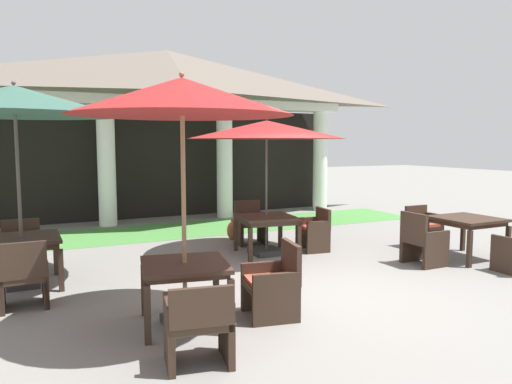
{
  "coord_description": "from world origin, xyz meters",
  "views": [
    {
      "loc": [
        -3.56,
        -5.49,
        2.08
      ],
      "look_at": [
        0.12,
        1.98,
        1.24
      ],
      "focal_mm": 33.64,
      "sensor_mm": 36.0,
      "label": 1
    }
  ],
  "objects_px": {
    "patio_table_mid_left": "(22,244)",
    "patio_chair_near_foreground_east": "(314,231)",
    "patio_umbrella_near_foreground": "(266,131)",
    "patio_chair_far_back_south": "(199,324)",
    "patio_chair_mid_right_west": "(422,241)",
    "patio_table_far_back": "(185,271)",
    "patio_chair_near_foreground_north": "(250,224)",
    "patio_umbrella_mid_left": "(14,101)",
    "terracotta_urn": "(232,230)",
    "patio_table_near_foreground": "(266,221)",
    "patio_chair_mid_left_south": "(23,277)",
    "patio_chair_mid_left_north": "(22,246)",
    "patio_chair_mid_right_north": "(423,227)",
    "patio_chair_far_back_east": "(273,284)",
    "patio_umbrella_far_back": "(182,99)",
    "patio_table_mid_right": "(467,223)"
  },
  "relations": [
    {
      "from": "patio_chair_near_foreground_north",
      "to": "terracotta_urn",
      "type": "relative_size",
      "value": 1.91
    },
    {
      "from": "patio_chair_near_foreground_north",
      "to": "patio_chair_near_foreground_east",
      "type": "bearing_deg",
      "value": 134.94
    },
    {
      "from": "patio_chair_mid_right_west",
      "to": "patio_chair_mid_left_south",
      "type": "bearing_deg",
      "value": -95.32
    },
    {
      "from": "patio_chair_mid_left_north",
      "to": "patio_chair_mid_right_west",
      "type": "relative_size",
      "value": 0.9
    },
    {
      "from": "patio_chair_mid_left_south",
      "to": "patio_table_near_foreground",
      "type": "bearing_deg",
      "value": 17.04
    },
    {
      "from": "patio_chair_near_foreground_east",
      "to": "patio_table_mid_left",
      "type": "height_order",
      "value": "patio_chair_near_foreground_east"
    },
    {
      "from": "patio_chair_near_foreground_east",
      "to": "patio_chair_mid_left_north",
      "type": "relative_size",
      "value": 1.0
    },
    {
      "from": "terracotta_urn",
      "to": "patio_chair_mid_left_south",
      "type": "bearing_deg",
      "value": -145.18
    },
    {
      "from": "patio_chair_mid_left_north",
      "to": "patio_chair_far_back_east",
      "type": "height_order",
      "value": "patio_chair_far_back_east"
    },
    {
      "from": "patio_table_mid_right",
      "to": "patio_chair_far_back_east",
      "type": "relative_size",
      "value": 1.16
    },
    {
      "from": "patio_umbrella_near_foreground",
      "to": "patio_chair_mid_right_west",
      "type": "distance_m",
      "value": 3.37
    },
    {
      "from": "patio_table_near_foreground",
      "to": "patio_chair_mid_right_west",
      "type": "height_order",
      "value": "patio_chair_mid_right_west"
    },
    {
      "from": "patio_umbrella_far_back",
      "to": "terracotta_urn",
      "type": "bearing_deg",
      "value": 60.3
    },
    {
      "from": "patio_chair_mid_right_west",
      "to": "patio_table_far_back",
      "type": "xyz_separation_m",
      "value": [
        -4.51,
        -0.84,
        0.22
      ]
    },
    {
      "from": "patio_umbrella_mid_left",
      "to": "patio_chair_mid_right_north",
      "type": "bearing_deg",
      "value": -4.53
    },
    {
      "from": "patio_table_mid_left",
      "to": "patio_chair_near_foreground_east",
      "type": "bearing_deg",
      "value": 1.65
    },
    {
      "from": "patio_chair_mid_left_south",
      "to": "patio_chair_mid_right_west",
      "type": "xyz_separation_m",
      "value": [
        6.16,
        -0.6,
        0.02
      ]
    },
    {
      "from": "patio_umbrella_mid_left",
      "to": "patio_table_mid_right",
      "type": "xyz_separation_m",
      "value": [
        7.23,
        -1.63,
        -2.01
      ]
    },
    {
      "from": "patio_chair_far_back_south",
      "to": "patio_chair_mid_left_north",
      "type": "bearing_deg",
      "value": 119.03
    },
    {
      "from": "patio_umbrella_near_foreground",
      "to": "patio_umbrella_mid_left",
      "type": "relative_size",
      "value": 0.97
    },
    {
      "from": "patio_table_far_back",
      "to": "patio_umbrella_far_back",
      "type": "xyz_separation_m",
      "value": [
        0.0,
        0.0,
        1.94
      ]
    },
    {
      "from": "patio_table_near_foreground",
      "to": "patio_chair_near_foreground_east",
      "type": "bearing_deg",
      "value": -7.71
    },
    {
      "from": "patio_chair_mid_left_south",
      "to": "terracotta_urn",
      "type": "relative_size",
      "value": 1.9
    },
    {
      "from": "patio_umbrella_near_foreground",
      "to": "patio_table_mid_right",
      "type": "relative_size",
      "value": 2.8
    },
    {
      "from": "patio_chair_mid_right_west",
      "to": "patio_umbrella_far_back",
      "type": "height_order",
      "value": "patio_umbrella_far_back"
    },
    {
      "from": "patio_umbrella_far_back",
      "to": "patio_table_far_back",
      "type": "bearing_deg",
      "value": -165.96
    },
    {
      "from": "patio_chair_near_foreground_north",
      "to": "patio_umbrella_mid_left",
      "type": "distance_m",
      "value": 5.0
    },
    {
      "from": "patio_umbrella_near_foreground",
      "to": "patio_chair_mid_left_north",
      "type": "distance_m",
      "value": 4.62
    },
    {
      "from": "patio_chair_mid_right_north",
      "to": "patio_table_far_back",
      "type": "distance_m",
      "value": 5.89
    },
    {
      "from": "patio_table_near_foreground",
      "to": "patio_umbrella_mid_left",
      "type": "height_order",
      "value": "patio_umbrella_mid_left"
    },
    {
      "from": "patio_table_near_foreground",
      "to": "patio_chair_far_back_east",
      "type": "relative_size",
      "value": 1.26
    },
    {
      "from": "patio_chair_far_back_east",
      "to": "patio_chair_mid_left_north",
      "type": "bearing_deg",
      "value": 47.38
    },
    {
      "from": "patio_chair_far_back_south",
      "to": "terracotta_urn",
      "type": "xyz_separation_m",
      "value": [
        2.65,
        5.33,
        -0.2
      ]
    },
    {
      "from": "patio_chair_mid_right_west",
      "to": "patio_chair_far_back_east",
      "type": "bearing_deg",
      "value": -73.03
    },
    {
      "from": "patio_chair_mid_left_north",
      "to": "patio_chair_mid_right_north",
      "type": "xyz_separation_m",
      "value": [
        7.25,
        -1.58,
        0.0
      ]
    },
    {
      "from": "terracotta_urn",
      "to": "patio_chair_mid_right_north",
      "type": "bearing_deg",
      "value": -37.81
    },
    {
      "from": "patio_table_mid_left",
      "to": "patio_chair_mid_left_north",
      "type": "distance_m",
      "value": 1.04
    },
    {
      "from": "patio_chair_mid_left_south",
      "to": "patio_umbrella_far_back",
      "type": "bearing_deg",
      "value": -41.41
    },
    {
      "from": "patio_chair_mid_left_south",
      "to": "patio_chair_far_back_east",
      "type": "relative_size",
      "value": 0.98
    },
    {
      "from": "patio_umbrella_near_foreground",
      "to": "patio_chair_far_back_south",
      "type": "relative_size",
      "value": 3.59
    },
    {
      "from": "patio_chair_mid_right_north",
      "to": "terracotta_urn",
      "type": "height_order",
      "value": "patio_chair_mid_right_north"
    },
    {
      "from": "patio_table_mid_right",
      "to": "patio_chair_mid_right_west",
      "type": "xyz_separation_m",
      "value": [
        -1.06,
        0.01,
        -0.25
      ]
    },
    {
      "from": "patio_chair_far_back_east",
      "to": "patio_table_mid_right",
      "type": "bearing_deg",
      "value": -66.27
    },
    {
      "from": "patio_chair_near_foreground_east",
      "to": "patio_chair_mid_left_south",
      "type": "distance_m",
      "value": 5.25
    },
    {
      "from": "patio_umbrella_far_back",
      "to": "patio_table_near_foreground",
      "type": "bearing_deg",
      "value": 47.94
    },
    {
      "from": "patio_chair_near_foreground_east",
      "to": "terracotta_urn",
      "type": "distance_m",
      "value": 1.98
    },
    {
      "from": "patio_umbrella_near_foreground",
      "to": "patio_table_mid_left",
      "type": "relative_size",
      "value": 2.81
    },
    {
      "from": "patio_umbrella_mid_left",
      "to": "patio_table_mid_right",
      "type": "distance_m",
      "value": 7.68
    },
    {
      "from": "patio_table_near_foreground",
      "to": "patio_chair_near_foreground_east",
      "type": "relative_size",
      "value": 1.36
    },
    {
      "from": "patio_table_mid_right",
      "to": "terracotta_urn",
      "type": "bearing_deg",
      "value": 131.89
    }
  ]
}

